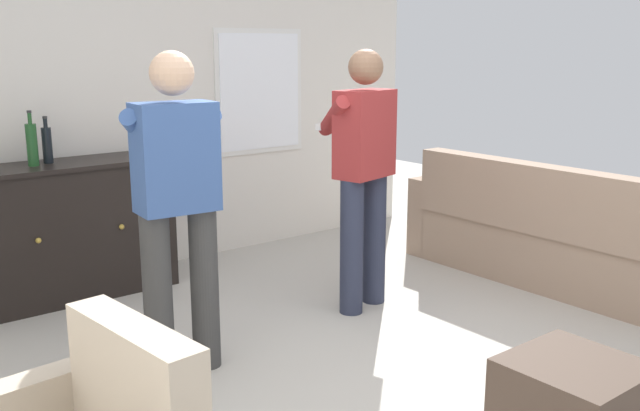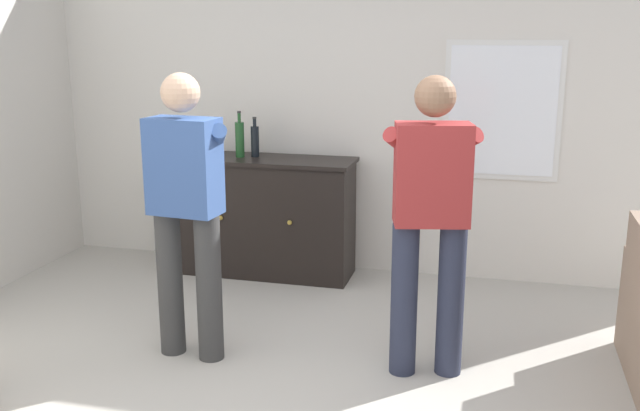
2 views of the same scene
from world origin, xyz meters
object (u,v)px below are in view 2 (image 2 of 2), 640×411
person_standing_left (187,203)px  bottle_wine_green (255,140)px  sideboard_cabinet (265,216)px  person_standing_right (430,213)px  bottle_liquor_amber (240,139)px

person_standing_left → bottle_wine_green: bearing=94.8°
sideboard_cabinet → bottle_wine_green: bottle_wine_green is taller
sideboard_cabinet → bottle_wine_green: (-0.08, 0.05, 0.59)m
bottle_wine_green → person_standing_left: bearing=-85.2°
bottle_wine_green → sideboard_cabinet: bearing=-28.9°
sideboard_cabinet → person_standing_right: size_ratio=0.85×
sideboard_cabinet → bottle_wine_green: 0.60m
sideboard_cabinet → person_standing_left: bearing=-88.2°
bottle_liquor_amber → person_standing_left: 1.54m
sideboard_cabinet → bottle_liquor_amber: bearing=179.4°
bottle_wine_green → person_standing_right: 2.09m
bottle_liquor_amber → person_standing_right: person_standing_right is taller
bottle_wine_green → person_standing_right: (1.51, -1.43, -0.13)m
sideboard_cabinet → bottle_liquor_amber: size_ratio=3.97×
person_standing_left → bottle_liquor_amber: bearing=99.0°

